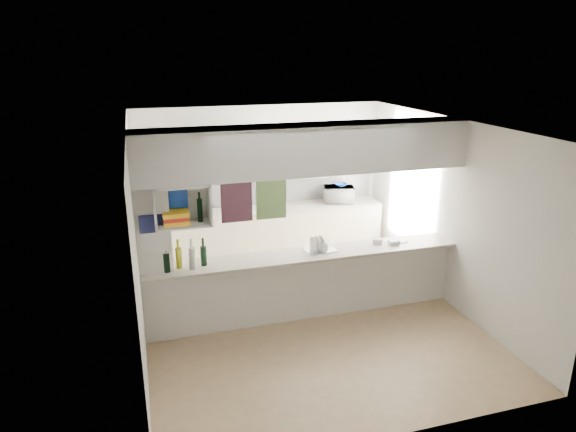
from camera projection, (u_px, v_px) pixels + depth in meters
name	position (u px, v px, depth m)	size (l,w,h in m)	color
floor	(305.00, 316.00, 6.99)	(4.80, 4.80, 0.00)	#947755
ceiling	(307.00, 125.00, 6.18)	(4.80, 4.80, 0.00)	white
wall_back	(262.00, 182.00, 8.77)	(4.20, 4.20, 0.00)	silver
wall_left	(136.00, 243.00, 6.02)	(4.80, 4.80, 0.00)	silver
wall_right	(449.00, 212.00, 7.16)	(4.80, 4.80, 0.00)	silver
servery_partition	(293.00, 200.00, 6.43)	(4.20, 0.50, 2.60)	silver
cubby_shelf	(181.00, 207.00, 5.98)	(0.65, 0.35, 0.50)	white
kitchen_run	(275.00, 212.00, 8.73)	(3.60, 0.63, 2.24)	beige
microwave	(339.00, 194.00, 8.92)	(0.51, 0.34, 0.28)	white
bowl	(340.00, 185.00, 8.89)	(0.22, 0.22, 0.05)	navy
dish_rack	(320.00, 244.00, 6.79)	(0.44, 0.35, 0.21)	silver
cup	(324.00, 248.00, 6.71)	(0.13, 0.13, 0.10)	white
wine_bottles	(185.00, 258.00, 6.21)	(0.53, 0.16, 0.39)	black
plastic_tubs	(385.00, 242.00, 7.04)	(0.49, 0.22, 0.07)	silver
utensil_jar	(248.00, 205.00, 8.56)	(0.11, 0.11, 0.15)	black
knife_block	(279.00, 200.00, 8.73)	(0.11, 0.09, 0.22)	brown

